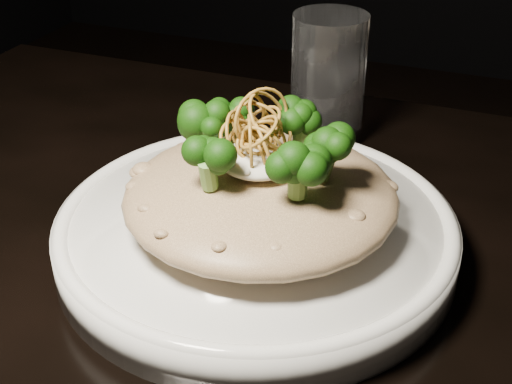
# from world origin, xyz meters

# --- Properties ---
(plate) EXTENTS (0.31, 0.31, 0.03)m
(plate) POSITION_xyz_m (-0.06, 0.06, 0.77)
(plate) COLOR white
(plate) RESTS_ON table
(risotto) EXTENTS (0.21, 0.21, 0.05)m
(risotto) POSITION_xyz_m (-0.06, 0.06, 0.81)
(risotto) COLOR brown
(risotto) RESTS_ON plate
(broccoli) EXTENTS (0.13, 0.13, 0.05)m
(broccoli) POSITION_xyz_m (-0.06, 0.06, 0.85)
(broccoli) COLOR black
(broccoli) RESTS_ON risotto
(cheese) EXTENTS (0.06, 0.06, 0.02)m
(cheese) POSITION_xyz_m (-0.06, 0.06, 0.84)
(cheese) COLOR white
(cheese) RESTS_ON risotto
(shallots) EXTENTS (0.07, 0.07, 0.04)m
(shallots) POSITION_xyz_m (-0.06, 0.06, 0.87)
(shallots) COLOR brown
(shallots) RESTS_ON cheese
(drinking_glass) EXTENTS (0.09, 0.09, 0.13)m
(drinking_glass) POSITION_xyz_m (-0.07, 0.28, 0.82)
(drinking_glass) COLOR silver
(drinking_glass) RESTS_ON table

